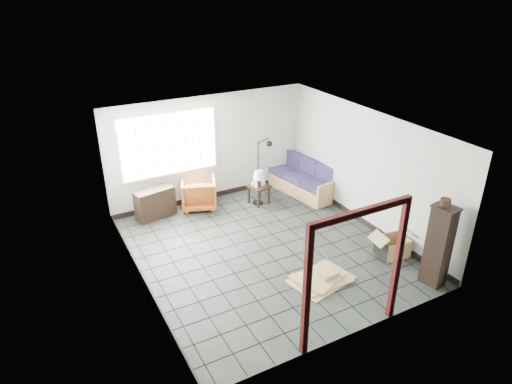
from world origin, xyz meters
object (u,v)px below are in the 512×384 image
side_table (259,189)px  futon_sofa (302,180)px  tall_shelf (439,245)px  armchair (199,192)px

side_table → futon_sofa: bearing=3.3°
futon_sofa → tall_shelf: 4.39m
futon_sofa → tall_shelf: tall_shelf is taller
armchair → side_table: bearing=-180.0°
futon_sofa → tall_shelf: size_ratio=1.33×
futon_sofa → tall_shelf: bearing=-100.9°
armchair → side_table: 1.45m
futon_sofa → side_table: 1.32m
armchair → tall_shelf: size_ratio=0.52×
futon_sofa → armchair: bearing=160.7°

